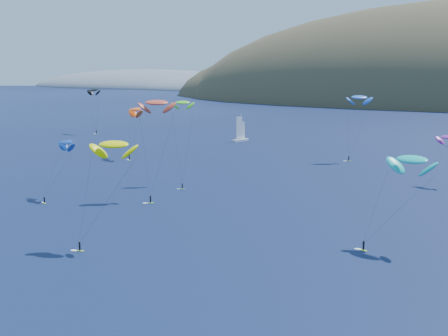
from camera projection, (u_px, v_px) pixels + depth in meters
name	position (u px, v px, depth m)	size (l,w,h in m)	color
headland	(162.00, 89.00, 939.47)	(460.00, 250.00, 60.00)	slate
sailboat	(240.00, 139.00, 276.45)	(10.52, 9.30, 12.56)	silver
kitesurfer_1	(136.00, 109.00, 225.02)	(10.57, 11.84, 20.37)	#BDFF1C
kitesurfer_2	(114.00, 145.00, 114.97)	(9.55, 10.10, 21.57)	#BDFF1C
kitesurfer_3	(183.00, 103.00, 176.75)	(8.82, 12.46, 24.81)	#BDFF1C
kitesurfer_4	(359.00, 97.00, 217.27)	(9.72, 8.32, 24.88)	#BDFF1C
kitesurfer_5	(412.00, 160.00, 114.13)	(12.65, 10.30, 19.15)	#BDFF1C
kitesurfer_9	(157.00, 103.00, 156.32)	(9.53, 11.96, 26.74)	#BDFF1C
kitesurfer_10	(67.00, 142.00, 158.12)	(8.28, 12.51, 16.28)	#BDFF1C
kitesurfer_12	(94.00, 90.00, 306.26)	(9.49, 7.18, 23.78)	#BDFF1C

